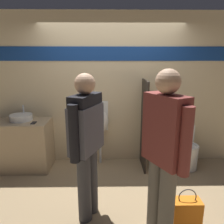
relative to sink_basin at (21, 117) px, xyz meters
name	(u,v)px	position (x,y,z in m)	size (l,w,h in m)	color
ground_plane	(112,174)	(1.58, -0.34, -0.92)	(16.00, 16.00, 0.00)	#997F5B
display_wall	(112,90)	(1.58, 0.26, 0.44)	(4.43, 0.07, 2.70)	beige
sink_counter	(20,145)	(-0.05, -0.06, -0.49)	(1.08, 0.59, 0.87)	tan
sink_basin	(21,117)	(0.00, 0.00, 0.00)	(0.38, 0.38, 0.24)	white
cell_phone	(34,123)	(0.27, -0.18, -0.05)	(0.07, 0.14, 0.01)	black
divider_near_counter	(144,125)	(2.14, -0.05, -0.14)	(0.03, 0.57, 1.56)	#28231E
urinal_near_counter	(100,121)	(1.36, 0.11, -0.11)	(0.31, 0.26, 1.20)	silver
toilet	(186,150)	(2.92, -0.06, -0.61)	(0.38, 0.54, 0.88)	white
person_in_vest	(86,138)	(1.27, -1.31, 0.11)	(0.39, 0.57, 1.77)	#3D3D42
person_with_lanyard	(164,151)	(2.08, -1.65, 0.09)	(0.40, 0.58, 1.83)	#666056
shopping_bag	(186,214)	(2.40, -1.56, -0.73)	(0.32, 0.18, 0.52)	orange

